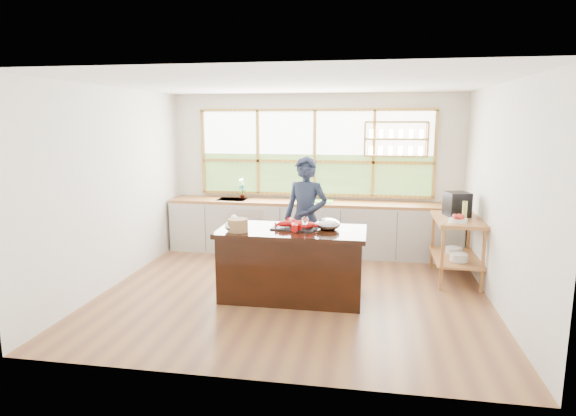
% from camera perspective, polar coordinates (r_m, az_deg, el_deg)
% --- Properties ---
extents(ground_plane, '(5.00, 5.00, 0.00)m').
position_cam_1_polar(ground_plane, '(6.51, 0.75, -9.89)').
color(ground_plane, brown).
extents(room_shell, '(5.02, 4.52, 2.71)m').
position_cam_1_polar(room_shell, '(6.63, 1.68, 6.02)').
color(room_shell, beige).
rests_on(room_shell, ground_plane).
extents(back_counter, '(4.90, 0.63, 0.90)m').
position_cam_1_polar(back_counter, '(8.23, 2.73, -2.27)').
color(back_counter, beige).
rests_on(back_counter, ground_plane).
extents(right_shelf_unit, '(0.62, 1.10, 0.90)m').
position_cam_1_polar(right_shelf_unit, '(7.22, 19.37, -3.43)').
color(right_shelf_unit, '#AB5E2E').
rests_on(right_shelf_unit, ground_plane).
extents(island, '(1.85, 0.90, 0.90)m').
position_cam_1_polar(island, '(6.18, 0.46, -6.58)').
color(island, black).
rests_on(island, ground_plane).
extents(cook, '(0.73, 0.57, 1.76)m').
position_cam_1_polar(cook, '(6.79, 2.10, -1.32)').
color(cook, '#1B2339').
rests_on(cook, ground_plane).
extents(potted_plant, '(0.15, 0.11, 0.26)m').
position_cam_1_polar(potted_plant, '(8.42, -5.47, 1.95)').
color(potted_plant, slate).
rests_on(potted_plant, back_counter).
extents(cutting_board, '(0.40, 0.31, 0.01)m').
position_cam_1_polar(cutting_board, '(8.13, 3.95, 0.81)').
color(cutting_board, '#62C83C').
rests_on(cutting_board, back_counter).
extents(espresso_machine, '(0.38, 0.39, 0.35)m').
position_cam_1_polar(espresso_machine, '(7.27, 19.40, 0.43)').
color(espresso_machine, black).
rests_on(espresso_machine, right_shelf_unit).
extents(wine_bottle, '(0.08, 0.08, 0.27)m').
position_cam_1_polar(wine_bottle, '(6.99, 20.20, -0.32)').
color(wine_bottle, '#B6C759').
rests_on(wine_bottle, right_shelf_unit).
extents(fruit_bowl, '(0.24, 0.24, 0.11)m').
position_cam_1_polar(fruit_bowl, '(6.86, 19.53, -1.25)').
color(fruit_bowl, silver).
rests_on(fruit_bowl, right_shelf_unit).
extents(slate_board, '(0.60, 0.47, 0.02)m').
position_cam_1_polar(slate_board, '(6.13, 0.85, -2.32)').
color(slate_board, black).
rests_on(slate_board, island).
extents(lobster_pile, '(0.52, 0.48, 0.08)m').
position_cam_1_polar(lobster_pile, '(6.09, 1.01, -1.94)').
color(lobster_pile, red).
rests_on(lobster_pile, slate_board).
extents(mixing_bowl_left, '(0.27, 0.27, 0.13)m').
position_cam_1_polar(mixing_bowl_left, '(6.01, -6.26, -2.18)').
color(mixing_bowl_left, '#B4B5BB').
rests_on(mixing_bowl_left, island).
extents(mixing_bowl_right, '(0.31, 0.31, 0.15)m').
position_cam_1_polar(mixing_bowl_right, '(6.07, 4.75, -1.93)').
color(mixing_bowl_right, '#B4B5BB').
rests_on(mixing_bowl_right, island).
extents(wine_glass, '(0.08, 0.08, 0.22)m').
position_cam_1_polar(wine_glass, '(5.75, 2.03, -1.61)').
color(wine_glass, white).
rests_on(wine_glass, island).
extents(wicker_basket, '(0.25, 0.25, 0.16)m').
position_cam_1_polar(wicker_basket, '(5.96, -5.95, -2.04)').
color(wicker_basket, '#9E6844').
rests_on(wicker_basket, island).
extents(parchment_roll, '(0.20, 0.30, 0.08)m').
position_cam_1_polar(parchment_roll, '(6.50, -6.23, -1.36)').
color(parchment_roll, white).
rests_on(parchment_roll, island).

